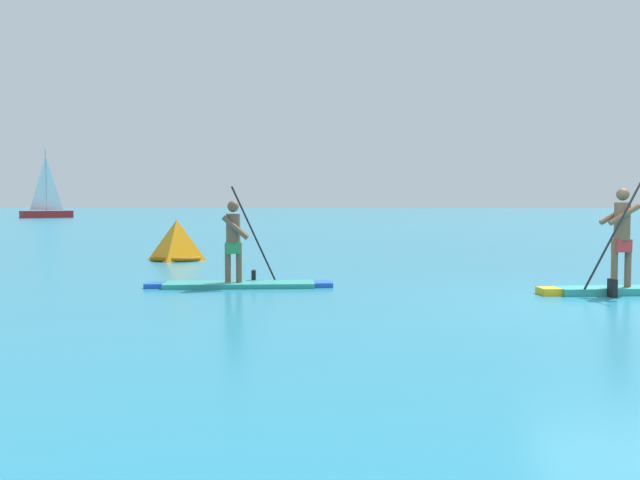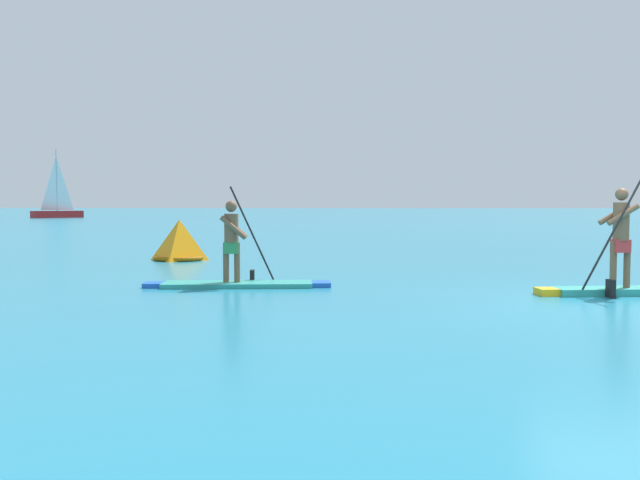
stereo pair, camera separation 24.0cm
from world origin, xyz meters
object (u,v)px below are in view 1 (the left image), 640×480
object	(u,v)px
sailboat_left_horizon	(47,208)
race_marker_buoy	(177,242)
paddleboarder_near_left	(239,269)
paddleboarder_mid_center	(626,271)

from	to	relation	value
sailboat_left_horizon	race_marker_buoy	bearing A→B (deg)	-107.40
race_marker_buoy	sailboat_left_horizon	bearing A→B (deg)	117.88
race_marker_buoy	sailboat_left_horizon	size ratio (longest dim) A/B	0.19
paddleboarder_near_left	paddleboarder_mid_center	distance (m)	6.75
paddleboarder_near_left	race_marker_buoy	bearing A→B (deg)	108.82
paddleboarder_mid_center	race_marker_buoy	xyz separation A→B (m)	(-9.38, 6.41, 0.09)
paddleboarder_near_left	sailboat_left_horizon	bearing A→B (deg)	111.55
paddleboarder_mid_center	sailboat_left_horizon	xyz separation A→B (m)	(-37.37, 59.33, 0.61)
paddleboarder_near_left	race_marker_buoy	world-z (taller)	paddleboarder_near_left
paddleboarder_near_left	paddleboarder_mid_center	xyz separation A→B (m)	(6.71, -0.65, 0.07)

